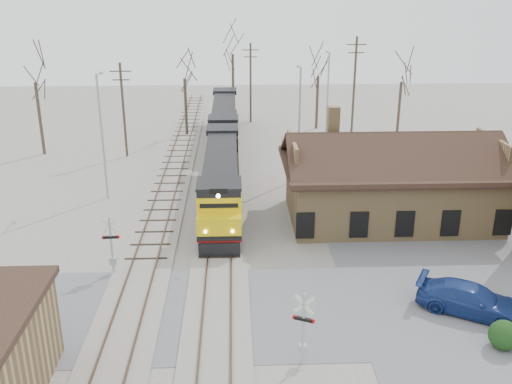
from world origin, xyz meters
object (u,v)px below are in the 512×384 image
locomotive_lead (221,179)px  depot (390,187)px  parked_car (471,299)px  locomotive_trailing (224,122)px

locomotive_lead → depot: bearing=-13.6°
parked_car → locomotive_lead: bearing=69.4°
depot → parked_car: depot is taller
locomotive_trailing → parked_car: (12.99, -34.40, -1.39)m
depot → parked_car: bearing=-85.5°
locomotive_lead → parked_car: (12.99, -15.50, -1.39)m
depot → locomotive_trailing: (-11.99, 21.79, -0.24)m
parked_car → locomotive_trailing: bearing=50.1°
locomotive_trailing → locomotive_lead: bearing=-90.0°
locomotive_trailing → parked_car: 36.80m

